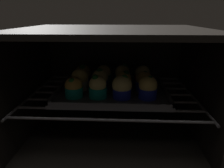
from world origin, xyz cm
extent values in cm
cube|color=black|center=(0.00, 22.00, -0.75)|extent=(59.00, 47.00, 1.50)
cube|color=black|center=(0.00, 22.00, 34.75)|extent=(59.00, 47.00, 1.50)
cube|color=black|center=(0.00, 44.75, 17.00)|extent=(59.00, 1.50, 34.00)
cube|color=black|center=(-28.75, 22.00, 17.00)|extent=(1.50, 47.00, 34.00)
cube|color=black|center=(28.75, 22.00, 17.00)|extent=(1.50, 47.00, 34.00)
cylinder|color=#4C494C|center=(0.00, 3.00, 13.60)|extent=(54.00, 0.80, 0.80)
cylinder|color=#4C494C|center=(0.00, 9.33, 13.60)|extent=(54.00, 0.80, 0.80)
cylinder|color=#4C494C|center=(0.00, 15.67, 13.60)|extent=(54.00, 0.80, 0.80)
cylinder|color=#4C494C|center=(0.00, 22.00, 13.60)|extent=(54.00, 0.80, 0.80)
cylinder|color=#4C494C|center=(0.00, 28.33, 13.60)|extent=(54.00, 0.80, 0.80)
cylinder|color=#4C494C|center=(0.00, 34.67, 13.60)|extent=(54.00, 0.80, 0.80)
cylinder|color=#4C494C|center=(0.00, 41.00, 13.60)|extent=(54.00, 0.80, 0.80)
cylinder|color=#4C494C|center=(-27.00, 22.00, 13.60)|extent=(0.80, 42.00, 0.80)
cylinder|color=#4C494C|center=(27.00, 22.00, 13.60)|extent=(0.80, 42.00, 0.80)
cube|color=#4C4C51|center=(0.00, 21.89, 14.60)|extent=(36.10, 28.76, 1.20)
cube|color=#4C4C51|center=(0.00, 7.91, 15.70)|extent=(36.10, 0.80, 1.00)
cube|color=#4C4C51|center=(0.00, 35.87, 15.70)|extent=(36.10, 0.80, 1.00)
cube|color=#4C4C51|center=(-17.65, 21.89, 15.70)|extent=(0.80, 28.76, 1.00)
cube|color=#4C4C51|center=(17.65, 21.89, 15.70)|extent=(0.80, 28.76, 1.00)
cylinder|color=#0C8C84|center=(-11.39, 14.57, 16.81)|extent=(5.61, 5.61, 3.21)
sphere|color=gold|center=(-11.39, 14.57, 18.87)|extent=(5.46, 5.46, 5.46)
sphere|color=#28702D|center=(-11.54, 13.55, 20.45)|extent=(2.17, 2.17, 2.17)
cylinder|color=#0C8C84|center=(-3.96, 14.62, 16.81)|extent=(5.61, 5.61, 3.21)
sphere|color=#E0CC7A|center=(-3.96, 14.62, 19.46)|extent=(5.34, 5.34, 5.34)
sphere|color=#19511E|center=(-4.56, 13.87, 21.72)|extent=(1.91, 1.91, 1.91)
cylinder|color=#1928B7|center=(3.39, 14.47, 16.81)|extent=(5.61, 5.61, 3.21)
sphere|color=#E0CC7A|center=(3.39, 14.47, 19.29)|extent=(6.05, 6.05, 6.05)
sphere|color=#28702D|center=(4.10, 14.41, 21.49)|extent=(2.17, 2.17, 2.17)
cylinder|color=#1928B7|center=(11.20, 14.69, 16.81)|extent=(5.61, 5.61, 3.21)
sphere|color=#DBBC60|center=(11.20, 14.69, 19.37)|extent=(5.62, 5.62, 5.62)
sphere|color=#19511E|center=(11.59, 14.48, 21.44)|extent=(1.74, 1.74, 1.74)
cylinder|color=silver|center=(-10.81, 21.55, 16.81)|extent=(5.61, 5.61, 3.21)
sphere|color=#DBBC60|center=(-10.81, 21.55, 19.51)|extent=(5.80, 5.80, 5.80)
cylinder|color=#1928B7|center=(-4.01, 22.27, 16.81)|extent=(5.61, 5.61, 3.21)
sphere|color=#E0CC7A|center=(-4.01, 22.27, 19.35)|extent=(5.51, 5.51, 5.51)
sphere|color=#1E6023|center=(-4.16, 22.05, 21.23)|extent=(2.55, 2.55, 2.55)
cylinder|color=#0C8C84|center=(3.88, 22.17, 16.81)|extent=(5.61, 5.61, 3.21)
sphere|color=gold|center=(3.88, 22.17, 18.83)|extent=(5.42, 5.42, 5.42)
sphere|color=#19511E|center=(4.63, 21.96, 20.83)|extent=(2.18, 2.18, 2.18)
cylinder|color=#1928B7|center=(10.63, 21.49, 16.81)|extent=(5.61, 5.61, 3.21)
sphere|color=gold|center=(10.63, 21.49, 19.18)|extent=(5.38, 5.38, 5.38)
sphere|color=#28702D|center=(10.92, 21.44, 20.96)|extent=(2.02, 2.02, 2.02)
cylinder|color=#1928B7|center=(-11.21, 29.44, 16.81)|extent=(5.61, 5.61, 3.21)
sphere|color=gold|center=(-11.21, 29.44, 18.89)|extent=(5.89, 5.89, 5.89)
sphere|color=#1E6023|center=(-11.17, 28.57, 21.05)|extent=(2.45, 2.45, 2.45)
cylinder|color=#0C8C84|center=(-3.47, 29.24, 16.81)|extent=(5.61, 5.61, 3.21)
sphere|color=#DBBC60|center=(-3.47, 29.24, 19.21)|extent=(5.33, 5.33, 5.33)
cylinder|color=#0C8C84|center=(3.43, 28.88, 16.81)|extent=(5.61, 5.61, 3.21)
sphere|color=#DBBC60|center=(3.43, 28.88, 19.37)|extent=(5.41, 5.41, 5.41)
sphere|color=#19511E|center=(4.20, 29.68, 21.30)|extent=(2.59, 2.59, 2.59)
cylinder|color=red|center=(10.82, 29.04, 16.81)|extent=(5.61, 5.61, 3.21)
sphere|color=#E0CC7A|center=(10.82, 29.04, 19.34)|extent=(5.34, 5.34, 5.34)
camera|label=1|loc=(3.38, -44.54, 39.25)|focal=33.20mm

